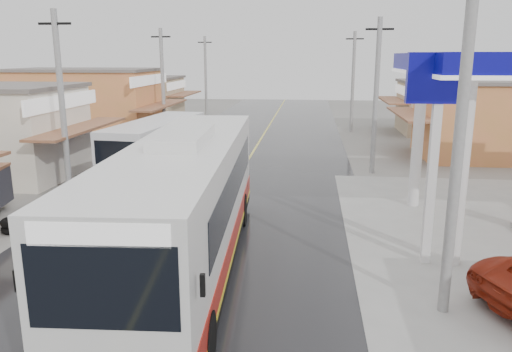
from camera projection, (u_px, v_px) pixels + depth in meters
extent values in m
plane|color=slate|center=(165.00, 297.00, 12.97)|extent=(120.00, 120.00, 0.00)
cube|color=black|center=(242.00, 169.00, 27.46)|extent=(12.00, 90.00, 0.02)
cube|color=#D8CC4C|center=(242.00, 169.00, 27.46)|extent=(0.15, 90.00, 0.01)
cylinder|color=white|center=(418.00, 141.00, 20.17)|extent=(0.44, 0.44, 5.50)
cylinder|color=white|center=(460.00, 175.00, 14.38)|extent=(0.44, 0.44, 5.50)
cube|color=white|center=(432.00, 166.00, 14.40)|extent=(0.25, 0.25, 6.00)
cube|color=#0B0988|center=(440.00, 78.00, 13.81)|extent=(1.80, 0.30, 1.40)
cube|color=silver|center=(185.00, 199.00, 13.96)|extent=(3.37, 13.05, 3.18)
cube|color=black|center=(187.00, 255.00, 14.36)|extent=(3.39, 13.07, 0.32)
cube|color=#A0160D|center=(187.00, 238.00, 14.24)|extent=(3.41, 13.09, 0.59)
cube|color=yellow|center=(187.00, 249.00, 14.32)|extent=(3.42, 13.10, 0.15)
cube|color=black|center=(188.00, 182.00, 14.41)|extent=(3.27, 10.36, 1.08)
cube|color=black|center=(103.00, 287.00, 7.63)|extent=(2.40, 0.25, 1.40)
cube|color=black|center=(216.00, 144.00, 20.08)|extent=(2.40, 0.25, 1.18)
cube|color=white|center=(99.00, 234.00, 7.43)|extent=(2.20, 0.24, 0.38)
cube|color=silver|center=(183.00, 137.00, 13.55)|extent=(1.46, 3.30, 0.32)
cylinder|color=black|center=(85.00, 337.00, 10.01)|extent=(0.44, 1.20, 1.18)
cylinder|color=black|center=(203.00, 340.00, 9.88)|extent=(0.44, 1.20, 1.18)
cylinder|color=black|center=(176.00, 209.00, 18.38)|extent=(0.44, 1.20, 1.18)
cylinder|color=black|center=(241.00, 210.00, 18.25)|extent=(0.44, 1.20, 1.18)
cube|color=black|center=(17.00, 281.00, 7.97)|extent=(0.08, 0.08, 0.38)
cube|color=black|center=(203.00, 285.00, 7.81)|extent=(0.08, 0.08, 0.38)
cube|color=silver|center=(157.00, 144.00, 25.57)|extent=(3.21, 8.82, 2.39)
cube|color=#1C369C|center=(158.00, 159.00, 25.76)|extent=(3.26, 8.86, 0.96)
cube|color=black|center=(157.00, 137.00, 25.49)|extent=(3.10, 7.39, 0.86)
cube|color=black|center=(116.00, 153.00, 21.45)|extent=(2.00, 0.33, 1.05)
cylinder|color=black|center=(111.00, 180.00, 23.16)|extent=(0.39, 0.98, 0.96)
cylinder|color=black|center=(152.00, 182.00, 22.73)|extent=(0.39, 0.98, 0.96)
cylinder|color=black|center=(163.00, 155.00, 28.97)|extent=(0.39, 0.98, 0.96)
cylinder|color=black|center=(196.00, 156.00, 28.54)|extent=(0.39, 0.98, 0.96)
imported|color=black|center=(133.00, 183.00, 22.57)|extent=(0.98, 1.95, 0.98)
imported|color=#2B6B23|center=(130.00, 169.00, 22.20)|extent=(0.65, 0.49, 1.63)
torus|color=black|center=(15.00, 228.00, 17.76)|extent=(0.95, 0.95, 0.24)
torus|color=black|center=(14.00, 222.00, 17.70)|extent=(0.95, 0.95, 0.24)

